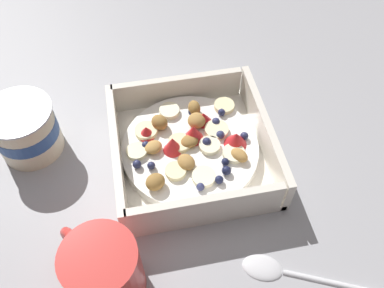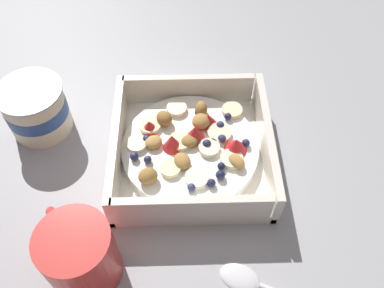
{
  "view_description": "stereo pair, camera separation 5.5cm",
  "coord_description": "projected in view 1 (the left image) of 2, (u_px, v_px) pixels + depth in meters",
  "views": [
    {
      "loc": [
        -0.34,
        0.06,
        0.47
      ],
      "look_at": [
        -0.02,
        -0.0,
        0.03
      ],
      "focal_mm": 38.03,
      "sensor_mm": 36.0,
      "label": 1
    },
    {
      "loc": [
        -0.35,
        0.01,
        0.47
      ],
      "look_at": [
        -0.02,
        -0.0,
        0.03
      ],
      "focal_mm": 38.03,
      "sensor_mm": 36.0,
      "label": 2
    }
  ],
  "objects": [
    {
      "name": "ground_plane",
      "position": [
        188.0,
        147.0,
        0.58
      ],
      "size": [
        2.4,
        2.4,
        0.0
      ],
      "primitive_type": "plane",
      "color": "#9E9EA3"
    },
    {
      "name": "fruit_bowl",
      "position": [
        192.0,
        148.0,
        0.56
      ],
      "size": [
        0.21,
        0.21,
        0.06
      ],
      "color": "white",
      "rests_on": "ground"
    },
    {
      "name": "spoon",
      "position": [
        286.0,
        272.0,
        0.47
      ],
      "size": [
        0.09,
        0.17,
        0.01
      ],
      "color": "silver",
      "rests_on": "ground"
    },
    {
      "name": "yogurt_cup",
      "position": [
        25.0,
        130.0,
        0.55
      ],
      "size": [
        0.09,
        0.09,
        0.08
      ],
      "color": "beige",
      "rests_on": "ground"
    },
    {
      "name": "coffee_mug",
      "position": [
        103.0,
        271.0,
        0.43
      ],
      "size": [
        0.1,
        0.09,
        0.09
      ],
      "color": "red",
      "rests_on": "ground"
    }
  ]
}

